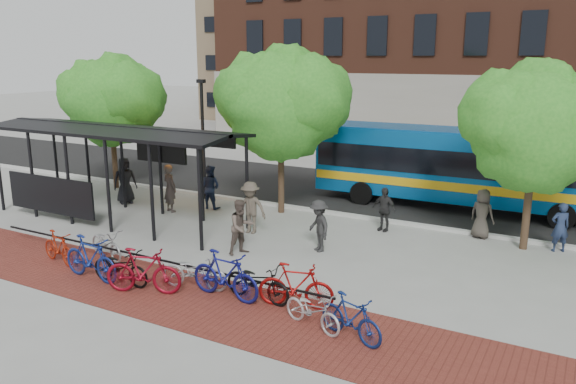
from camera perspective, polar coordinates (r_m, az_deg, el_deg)
The scene contains 31 objects.
ground at distance 18.25m, azimuth 2.38°, elevation -5.74°, with size 160.00×160.00×0.00m, color #9E9E99.
asphalt_street at distance 25.37m, azimuth 10.52°, elevation -0.41°, with size 160.00×8.00×0.01m, color black.
curb at distance 21.72m, azimuth 7.13°, elevation -2.50°, with size 160.00×0.25×0.12m, color #B7B7B2.
brick_strip at distance 15.45m, azimuth -12.98°, elevation -9.77°, with size 24.00×3.00×0.01m, color maroon.
bike_rack_rail at distance 16.88m, azimuth -14.25°, elevation -7.80°, with size 12.00×0.05×0.95m, color black.
bus_shelter at distance 21.97m, azimuth -17.53°, elevation 5.00°, with size 10.60×3.07×3.60m.
tree_a at distance 27.19m, azimuth -17.42°, elevation 9.18°, with size 4.90×4.00×6.18m.
tree_b at distance 21.60m, azimuth -0.43°, elevation 9.39°, with size 5.15×4.20×6.47m.
tree_c at distance 18.94m, azimuth 24.16°, elevation 6.40°, with size 4.66×3.80×5.92m.
lamp_post_left at distance 24.25m, azimuth -8.63°, elevation 5.63°, with size 0.35×0.20×5.12m.
bus at distance 23.66m, azimuth 17.34°, elevation 2.74°, with size 11.92×3.04×3.20m.
bike_1 at distance 18.16m, azimuth -22.30°, elevation -5.23°, with size 0.47×1.65×0.99m, color #9A240E.
bike_2 at distance 18.09m, azimuth -17.97°, elevation -5.00°, with size 0.63×1.80×0.95m, color gray.
bike_3 at distance 16.49m, azimuth -19.43°, elevation -6.37°, with size 0.59×2.08×1.25m, color navy.
bike_4 at distance 15.98m, azimuth -16.65°, elevation -7.31°, with size 0.65×1.87×0.98m, color black.
bike_5 at distance 15.18m, azimuth -14.50°, elevation -7.78°, with size 0.58×2.05×1.23m, color maroon.
bike_6 at distance 15.21m, azimuth -9.47°, elevation -7.97°, with size 0.66×1.88×0.99m, color #979799.
bike_7 at distance 14.50m, azimuth -6.42°, elevation -8.40°, with size 0.59×2.09×1.26m, color navy.
bike_8 at distance 14.36m, azimuth -3.10°, elevation -9.10°, with size 0.67×1.92×1.01m, color black.
bike_9 at distance 13.92m, azimuth 0.80°, elevation -9.51°, with size 0.54×1.91×1.15m, color maroon.
bike_10 at distance 13.00m, azimuth 2.53°, elevation -11.91°, with size 0.58×1.67×0.88m, color #B9B8BB.
bike_11 at distance 12.55m, azimuth 6.41°, elevation -12.57°, with size 0.49×1.72×1.03m, color navy.
pedestrian_0 at distance 24.56m, azimuth -16.23°, elevation 1.14°, with size 0.95×0.62×1.95m, color black.
pedestrian_1 at distance 22.75m, azimuth -11.91°, elevation 0.38°, with size 0.70×0.46×1.91m, color #433935.
pedestrian_2 at distance 22.98m, azimuth -7.91°, elevation 0.51°, with size 0.87×0.68×1.79m, color #1A233D.
pedestrian_3 at distance 19.59m, azimuth -3.84°, elevation -1.59°, with size 1.19×0.68×1.84m, color #50483C.
pedestrian_4 at distance 20.13m, azimuth 9.73°, elevation -1.73°, with size 0.93×0.39×1.58m, color #2A2A2A.
pedestrian_6 at distance 20.14m, azimuth 19.12°, elevation -2.10°, with size 0.83×0.54×1.70m, color #453E37.
pedestrian_7 at distance 19.70m, azimuth 25.92°, elevation -3.23°, with size 0.58×0.38×1.60m, color #212D4D.
pedestrian_8 at distance 17.56m, azimuth -4.77°, elevation -3.56°, with size 0.85×0.66×1.75m, color brown.
pedestrian_9 at distance 17.77m, azimuth 3.13°, elevation -3.45°, with size 1.08×0.62×1.67m, color #282828.
Camera 1 is at (7.68, -15.42, 6.03)m, focal length 35.00 mm.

